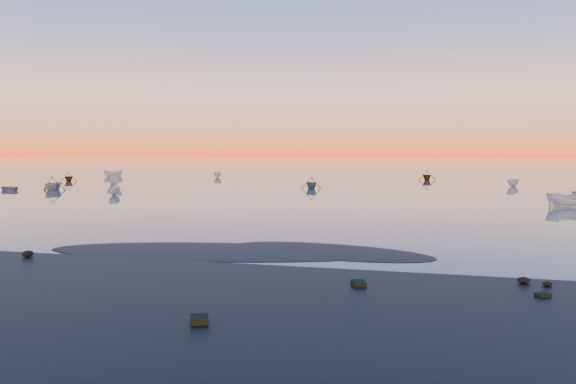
% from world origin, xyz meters
% --- Properties ---
extents(ground, '(600.00, 600.00, 0.00)m').
position_xyz_m(ground, '(0.00, 100.00, 0.00)').
color(ground, '#675C56').
rests_on(ground, ground).
extents(mud_lobes, '(140.00, 6.00, 0.07)m').
position_xyz_m(mud_lobes, '(0.00, -1.00, 0.01)').
color(mud_lobes, black).
rests_on(mud_lobes, ground).
extents(moored_fleet, '(124.00, 58.00, 1.20)m').
position_xyz_m(moored_fleet, '(0.00, 53.00, 0.00)').
color(moored_fleet, white).
rests_on(moored_fleet, ground).
extents(boat_near_left, '(3.92, 4.51, 1.07)m').
position_xyz_m(boat_near_left, '(-41.35, 35.92, 0.00)').
color(boat_near_left, slate).
rests_on(boat_near_left, ground).
extents(boat_near_center, '(2.29, 4.47, 1.49)m').
position_xyz_m(boat_near_center, '(26.54, 30.28, 0.00)').
color(boat_near_center, white).
rests_on(boat_near_center, ground).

